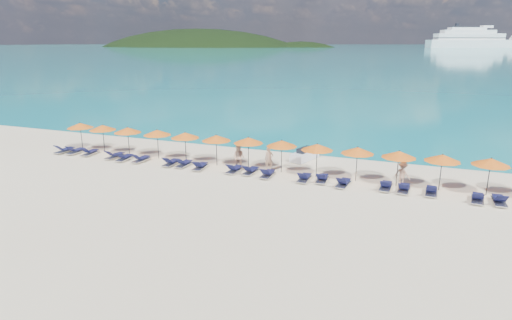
% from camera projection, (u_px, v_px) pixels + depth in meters
% --- Properties ---
extents(ground, '(1400.00, 1400.00, 0.00)m').
position_uv_depth(ground, '(238.00, 192.00, 25.36)').
color(ground, beige).
extents(sea, '(1600.00, 1300.00, 0.01)m').
position_uv_depth(sea, '(420.00, 47.00, 618.06)').
color(sea, '#1FA9B2').
rests_on(sea, ground).
extents(headland_main, '(374.00, 242.00, 126.50)m').
position_uv_depth(headland_main, '(197.00, 74.00, 624.87)').
color(headland_main, black).
rests_on(headland_main, ground).
extents(headland_small, '(162.00, 126.00, 85.50)m').
position_uv_depth(headland_small, '(300.00, 73.00, 589.85)').
color(headland_small, black).
rests_on(headland_small, ground).
extents(cruise_ship, '(124.01, 67.49, 35.11)m').
position_uv_depth(cruise_ship, '(479.00, 40.00, 535.24)').
color(cruise_ship, white).
rests_on(cruise_ship, ground).
extents(jetski, '(1.69, 2.83, 0.95)m').
position_uv_depth(jetski, '(304.00, 155.00, 32.09)').
color(jetski, white).
rests_on(jetski, ground).
extents(beachgoer_a, '(0.72, 0.66, 1.66)m').
position_uv_depth(beachgoer_a, '(269.00, 159.00, 29.33)').
color(beachgoer_a, tan).
rests_on(beachgoer_a, ground).
extents(beachgoer_b, '(0.86, 0.50, 1.76)m').
position_uv_depth(beachgoer_b, '(239.00, 157.00, 29.55)').
color(beachgoer_b, tan).
rests_on(beachgoer_b, ground).
extents(beachgoer_c, '(1.12, 0.87, 1.57)m').
position_uv_depth(beachgoer_c, '(402.00, 174.00, 26.21)').
color(beachgoer_c, tan).
rests_on(beachgoer_c, ground).
extents(umbrella_0, '(2.10, 2.10, 2.28)m').
position_uv_depth(umbrella_0, '(80.00, 125.00, 34.76)').
color(umbrella_0, black).
rests_on(umbrella_0, ground).
extents(umbrella_1, '(2.10, 2.10, 2.28)m').
position_uv_depth(umbrella_1, '(103.00, 128.00, 33.90)').
color(umbrella_1, black).
rests_on(umbrella_1, ground).
extents(umbrella_2, '(2.10, 2.10, 2.28)m').
position_uv_depth(umbrella_2, '(128.00, 130.00, 32.98)').
color(umbrella_2, black).
rests_on(umbrella_2, ground).
extents(umbrella_3, '(2.10, 2.10, 2.28)m').
position_uv_depth(umbrella_3, '(157.00, 132.00, 32.11)').
color(umbrella_3, black).
rests_on(umbrella_3, ground).
extents(umbrella_4, '(2.10, 2.10, 2.28)m').
position_uv_depth(umbrella_4, '(185.00, 135.00, 31.17)').
color(umbrella_4, black).
rests_on(umbrella_4, ground).
extents(umbrella_5, '(2.10, 2.10, 2.28)m').
position_uv_depth(umbrella_5, '(216.00, 138.00, 30.29)').
color(umbrella_5, black).
rests_on(umbrella_5, ground).
extents(umbrella_6, '(2.10, 2.10, 2.28)m').
position_uv_depth(umbrella_6, '(248.00, 140.00, 29.57)').
color(umbrella_6, black).
rests_on(umbrella_6, ground).
extents(umbrella_7, '(2.10, 2.10, 2.28)m').
position_uv_depth(umbrella_7, '(282.00, 143.00, 28.69)').
color(umbrella_7, black).
rests_on(umbrella_7, ground).
extents(umbrella_8, '(2.10, 2.10, 2.28)m').
position_uv_depth(umbrella_8, '(317.00, 147.00, 27.71)').
color(umbrella_8, black).
rests_on(umbrella_8, ground).
extents(umbrella_9, '(2.10, 2.10, 2.28)m').
position_uv_depth(umbrella_9, '(358.00, 150.00, 26.86)').
color(umbrella_9, black).
rests_on(umbrella_9, ground).
extents(umbrella_10, '(2.10, 2.10, 2.28)m').
position_uv_depth(umbrella_10, '(399.00, 154.00, 25.94)').
color(umbrella_10, black).
rests_on(umbrella_10, ground).
extents(umbrella_11, '(2.10, 2.10, 2.28)m').
position_uv_depth(umbrella_11, '(442.00, 158.00, 25.14)').
color(umbrella_11, black).
rests_on(umbrella_11, ground).
extents(umbrella_12, '(2.10, 2.10, 2.28)m').
position_uv_depth(umbrella_12, '(491.00, 162.00, 24.33)').
color(umbrella_12, black).
rests_on(umbrella_12, ground).
extents(lounger_0, '(0.74, 1.74, 0.66)m').
position_uv_depth(lounger_0, '(64.00, 150.00, 34.21)').
color(lounger_0, silver).
rests_on(lounger_0, ground).
extents(lounger_1, '(0.65, 1.71, 0.66)m').
position_uv_depth(lounger_1, '(76.00, 151.00, 33.92)').
color(lounger_1, silver).
rests_on(lounger_1, ground).
extents(lounger_2, '(0.79, 1.75, 0.66)m').
position_uv_depth(lounger_2, '(90.00, 152.00, 33.47)').
color(lounger_2, silver).
rests_on(lounger_2, ground).
extents(lounger_3, '(0.79, 1.75, 0.66)m').
position_uv_depth(lounger_3, '(115.00, 155.00, 32.55)').
color(lounger_3, silver).
rests_on(lounger_3, ground).
extents(lounger_4, '(0.74, 1.74, 0.66)m').
position_uv_depth(lounger_4, '(124.00, 157.00, 31.99)').
color(lounger_4, silver).
rests_on(lounger_4, ground).
extents(lounger_5, '(0.70, 1.73, 0.66)m').
position_uv_depth(lounger_5, '(141.00, 159.00, 31.59)').
color(lounger_5, silver).
rests_on(lounger_5, ground).
extents(lounger_6, '(0.63, 1.70, 0.66)m').
position_uv_depth(lounger_6, '(171.00, 162.00, 30.70)').
color(lounger_6, silver).
rests_on(lounger_6, ground).
extents(lounger_7, '(0.63, 1.70, 0.66)m').
position_uv_depth(lounger_7, '(184.00, 163.00, 30.42)').
color(lounger_7, silver).
rests_on(lounger_7, ground).
extents(lounger_8, '(0.79, 1.75, 0.66)m').
position_uv_depth(lounger_8, '(200.00, 166.00, 29.79)').
color(lounger_8, silver).
rests_on(lounger_8, ground).
extents(lounger_9, '(0.73, 1.74, 0.66)m').
position_uv_depth(lounger_9, '(234.00, 169.00, 29.06)').
color(lounger_9, silver).
rests_on(lounger_9, ground).
extents(lounger_10, '(0.74, 1.74, 0.66)m').
position_uv_depth(lounger_10, '(251.00, 171.00, 28.75)').
color(lounger_10, silver).
rests_on(lounger_10, ground).
extents(lounger_11, '(0.63, 1.71, 0.66)m').
position_uv_depth(lounger_11, '(267.00, 174.00, 28.08)').
color(lounger_11, silver).
rests_on(lounger_11, ground).
extents(lounger_12, '(0.63, 1.70, 0.66)m').
position_uv_depth(lounger_12, '(304.00, 178.00, 27.27)').
color(lounger_12, silver).
rests_on(lounger_12, ground).
extents(lounger_13, '(0.71, 1.73, 0.66)m').
position_uv_depth(lounger_13, '(322.00, 178.00, 27.12)').
color(lounger_13, silver).
rests_on(lounger_13, ground).
extents(lounger_14, '(0.79, 1.75, 0.66)m').
position_uv_depth(lounger_14, '(343.00, 183.00, 26.29)').
color(lounger_14, silver).
rests_on(lounger_14, ground).
extents(lounger_15, '(0.69, 1.72, 0.66)m').
position_uv_depth(lounger_15, '(386.00, 186.00, 25.73)').
color(lounger_15, silver).
rests_on(lounger_15, ground).
extents(lounger_16, '(0.72, 1.73, 0.66)m').
position_uv_depth(lounger_16, '(404.00, 188.00, 25.32)').
color(lounger_16, silver).
rests_on(lounger_16, ground).
extents(lounger_17, '(0.68, 1.72, 0.66)m').
position_uv_depth(lounger_17, '(431.00, 191.00, 24.86)').
color(lounger_17, silver).
rests_on(lounger_17, ground).
extents(lounger_18, '(0.78, 1.75, 0.66)m').
position_uv_depth(lounger_18, '(478.00, 198.00, 23.74)').
color(lounger_18, silver).
rests_on(lounger_18, ground).
extents(lounger_19, '(0.66, 1.72, 0.66)m').
position_uv_depth(lounger_19, '(499.00, 200.00, 23.44)').
color(lounger_19, silver).
rests_on(lounger_19, ground).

